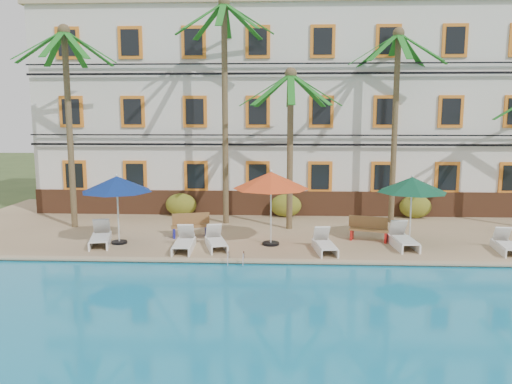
{
  "coord_description": "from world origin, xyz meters",
  "views": [
    {
      "loc": [
        -0.49,
        -16.93,
        5.07
      ],
      "look_at": [
        -1.4,
        3.0,
        2.0
      ],
      "focal_mm": 35.0,
      "sensor_mm": 36.0,
      "label": 1
    }
  ],
  "objects_px": {
    "umbrella_green": "(412,185)",
    "bench_right": "(369,229)",
    "palm_a": "(68,100)",
    "palm_b": "(225,84)",
    "lounger_f": "(506,245)",
    "pool_ladder": "(236,262)",
    "palm_d": "(396,101)",
    "lounger_a": "(100,237)",
    "lounger_d": "(324,244)",
    "umbrella_red": "(271,181)",
    "bench_left": "(190,225)",
    "palm_c": "(290,125)",
    "lounger_e": "(402,239)",
    "lounger_b": "(184,242)",
    "lounger_c": "(216,241)",
    "umbrella_blue": "(117,184)"
  },
  "relations": [
    {
      "from": "lounger_a",
      "to": "lounger_b",
      "type": "height_order",
      "value": "lounger_a"
    },
    {
      "from": "lounger_a",
      "to": "lounger_f",
      "type": "height_order",
      "value": "lounger_a"
    },
    {
      "from": "palm_b",
      "to": "lounger_f",
      "type": "height_order",
      "value": "palm_b"
    },
    {
      "from": "palm_d",
      "to": "lounger_a",
      "type": "xyz_separation_m",
      "value": [
        -11.83,
        -4.55,
        -5.17
      ]
    },
    {
      "from": "umbrella_green",
      "to": "palm_b",
      "type": "bearing_deg",
      "value": 156.19
    },
    {
      "from": "umbrella_green",
      "to": "lounger_c",
      "type": "height_order",
      "value": "umbrella_green"
    },
    {
      "from": "lounger_e",
      "to": "palm_a",
      "type": "bearing_deg",
      "value": 168.45
    },
    {
      "from": "palm_c",
      "to": "bench_right",
      "type": "height_order",
      "value": "palm_c"
    },
    {
      "from": "palm_a",
      "to": "lounger_a",
      "type": "height_order",
      "value": "palm_a"
    },
    {
      "from": "palm_c",
      "to": "lounger_f",
      "type": "bearing_deg",
      "value": -23.73
    },
    {
      "from": "palm_c",
      "to": "lounger_d",
      "type": "bearing_deg",
      "value": -71.85
    },
    {
      "from": "palm_a",
      "to": "lounger_d",
      "type": "bearing_deg",
      "value": -18.5
    },
    {
      "from": "palm_b",
      "to": "palm_a",
      "type": "bearing_deg",
      "value": -170.48
    },
    {
      "from": "lounger_b",
      "to": "palm_d",
      "type": "bearing_deg",
      "value": 31.2
    },
    {
      "from": "palm_c",
      "to": "bench_right",
      "type": "bearing_deg",
      "value": -31.67
    },
    {
      "from": "lounger_b",
      "to": "bench_left",
      "type": "height_order",
      "value": "bench_left"
    },
    {
      "from": "palm_d",
      "to": "bench_right",
      "type": "xyz_separation_m",
      "value": [
        -1.6,
        -3.43,
        -5.0
      ]
    },
    {
      "from": "palm_d",
      "to": "umbrella_green",
      "type": "xyz_separation_m",
      "value": [
        -0.13,
        -3.79,
        -3.23
      ]
    },
    {
      "from": "palm_b",
      "to": "umbrella_blue",
      "type": "distance_m",
      "value": 6.57
    },
    {
      "from": "lounger_b",
      "to": "palm_c",
      "type": "bearing_deg",
      "value": 43.14
    },
    {
      "from": "palm_c",
      "to": "umbrella_blue",
      "type": "height_order",
      "value": "palm_c"
    },
    {
      "from": "bench_right",
      "to": "pool_ladder",
      "type": "xyz_separation_m",
      "value": [
        -4.92,
        -3.18,
        -0.47
      ]
    },
    {
      "from": "umbrella_red",
      "to": "bench_right",
      "type": "xyz_separation_m",
      "value": [
        3.82,
        0.85,
        -1.96
      ]
    },
    {
      "from": "bench_left",
      "to": "lounger_c",
      "type": "bearing_deg",
      "value": -54.26
    },
    {
      "from": "umbrella_green",
      "to": "lounger_a",
      "type": "relative_size",
      "value": 1.3
    },
    {
      "from": "umbrella_red",
      "to": "lounger_a",
      "type": "xyz_separation_m",
      "value": [
        -6.42,
        -0.27,
        -2.14
      ]
    },
    {
      "from": "palm_a",
      "to": "palm_b",
      "type": "distance_m",
      "value": 6.65
    },
    {
      "from": "palm_b",
      "to": "palm_c",
      "type": "bearing_deg",
      "value": -19.58
    },
    {
      "from": "lounger_e",
      "to": "bench_right",
      "type": "distance_m",
      "value": 1.43
    },
    {
      "from": "umbrella_green",
      "to": "lounger_f",
      "type": "relative_size",
      "value": 1.46
    },
    {
      "from": "lounger_f",
      "to": "pool_ladder",
      "type": "distance_m",
      "value": 9.67
    },
    {
      "from": "bench_left",
      "to": "palm_b",
      "type": "bearing_deg",
      "value": 65.23
    },
    {
      "from": "umbrella_green",
      "to": "bench_right",
      "type": "distance_m",
      "value": 2.32
    },
    {
      "from": "umbrella_red",
      "to": "bench_right",
      "type": "height_order",
      "value": "umbrella_red"
    },
    {
      "from": "palm_c",
      "to": "lounger_a",
      "type": "height_order",
      "value": "palm_c"
    },
    {
      "from": "palm_c",
      "to": "lounger_d",
      "type": "height_order",
      "value": "palm_c"
    },
    {
      "from": "umbrella_blue",
      "to": "lounger_c",
      "type": "bearing_deg",
      "value": -7.93
    },
    {
      "from": "lounger_a",
      "to": "palm_a",
      "type": "bearing_deg",
      "value": 126.9
    },
    {
      "from": "palm_a",
      "to": "lounger_e",
      "type": "bearing_deg",
      "value": -11.55
    },
    {
      "from": "palm_d",
      "to": "bench_right",
      "type": "bearing_deg",
      "value": -114.98
    },
    {
      "from": "palm_a",
      "to": "palm_d",
      "type": "xyz_separation_m",
      "value": [
        14.03,
        1.63,
        0.02
      ]
    },
    {
      "from": "palm_d",
      "to": "pool_ladder",
      "type": "height_order",
      "value": "palm_d"
    },
    {
      "from": "palm_d",
      "to": "lounger_b",
      "type": "distance_m",
      "value": 11.25
    },
    {
      "from": "bench_right",
      "to": "lounger_a",
      "type": "bearing_deg",
      "value": -173.76
    },
    {
      "from": "palm_d",
      "to": "palm_c",
      "type": "bearing_deg",
      "value": -161.69
    },
    {
      "from": "palm_a",
      "to": "pool_ladder",
      "type": "bearing_deg",
      "value": -33.62
    },
    {
      "from": "palm_c",
      "to": "palm_d",
      "type": "distance_m",
      "value": 5.03
    },
    {
      "from": "umbrella_red",
      "to": "bench_left",
      "type": "height_order",
      "value": "umbrella_red"
    },
    {
      "from": "palm_b",
      "to": "umbrella_red",
      "type": "distance_m",
      "value": 5.68
    },
    {
      "from": "palm_a",
      "to": "lounger_c",
      "type": "bearing_deg",
      "value": -26.1
    }
  ]
}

